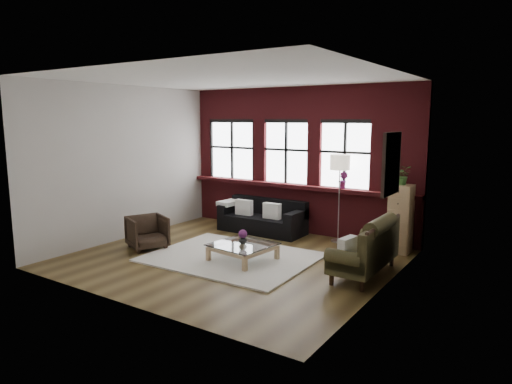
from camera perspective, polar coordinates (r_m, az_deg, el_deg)
The scene contains 26 objects.
floor at distance 8.41m, azimuth -2.85°, elevation -8.25°, with size 5.50×5.50×0.00m, color #463519.
ceiling at distance 8.06m, azimuth -3.04°, elevation 14.03°, with size 5.50×5.50×0.00m, color white.
wall_back at distance 10.19m, azimuth 5.45°, elevation 3.97°, with size 5.50×5.50×0.00m, color #B4AFA7.
wall_front at distance 6.26m, azimuth -16.64°, elevation 0.37°, with size 5.50×5.50×0.00m, color #B4AFA7.
wall_left at distance 9.95m, azimuth -15.82°, elevation 3.54°, with size 5.00×5.00×0.00m, color #B4AFA7.
wall_right at distance 6.83m, azimuth 15.98°, elevation 1.10°, with size 5.00×5.00×0.00m, color #B4AFA7.
brick_backwall at distance 10.14m, azimuth 5.29°, elevation 3.95°, with size 5.50×0.12×3.20m, color maroon, non-canonical shape.
sill_ledge at distance 10.12m, azimuth 5.00°, elevation 0.75°, with size 5.50×0.30×0.08m, color maroon.
window_left at distance 11.09m, azimuth -2.93°, elevation 5.20°, with size 1.38×0.10×1.50m, color black, non-canonical shape.
window_mid at distance 10.28m, azimuth 3.85°, elevation 4.88°, with size 1.38×0.10×1.50m, color black, non-canonical shape.
window_right at distance 9.66m, azimuth 11.10°, elevation 4.45°, with size 1.38×0.10×1.50m, color black, non-canonical shape.
wall_poster at distance 7.09m, azimuth 16.58°, elevation 3.40°, with size 0.05×0.74×0.94m, color black, non-canonical shape.
shag_rug at distance 8.41m, azimuth -3.07°, elevation -8.13°, with size 2.88×2.26×0.03m, color beige.
dark_sofa at distance 10.17m, azimuth 0.75°, elevation -3.13°, with size 1.94×0.78×0.70m, color black, non-canonical shape.
pillow_a at distance 10.27m, azimuth -1.50°, elevation -1.93°, with size 0.40×0.14×0.34m, color silver.
pillow_b at distance 9.88m, azimuth 2.01°, elevation -2.38°, with size 0.40×0.14×0.34m, color silver.
vintage_settee at distance 7.62m, azimuth 13.38°, elevation -6.87°, with size 0.74×1.66×0.89m, color #343018, non-canonical shape.
pillow_settee at distance 7.16m, azimuth 11.38°, elevation -6.89°, with size 0.14×0.38×0.34m, color silver.
armchair at distance 9.18m, azimuth -13.43°, elevation -4.91°, with size 0.69×0.71×0.64m, color black.
coffee_table at distance 8.18m, azimuth -1.65°, elevation -7.59°, with size 0.99×0.99×0.33m, color tan, non-canonical shape.
vase at distance 8.12m, azimuth -1.66°, elevation -5.98°, with size 0.14×0.14×0.15m, color #B2B2B2.
flowers at distance 8.09m, azimuth -1.66°, elevation -5.26°, with size 0.15×0.15×0.15m, color #64225E.
drawer_chest at distance 9.02m, azimuth 17.61°, elevation -3.22°, with size 0.40×0.40×1.30m, color tan.
potted_plant_top at distance 8.89m, azimuth 17.87°, elevation 2.01°, with size 0.33×0.28×0.36m, color #2D5923.
floor_lamp at distance 9.43m, azimuth 10.35°, elevation -0.40°, with size 0.40×0.40×1.95m, color #A5A5A8, non-canonical shape.
sill_plant at distance 9.59m, azimuth 10.85°, elevation 1.49°, with size 0.20×0.16×0.36m, color #64225E.
Camera 1 is at (4.77, -6.46, 2.52)m, focal length 32.00 mm.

